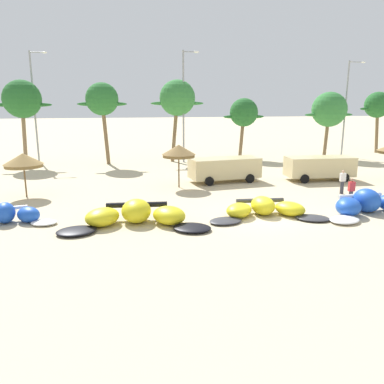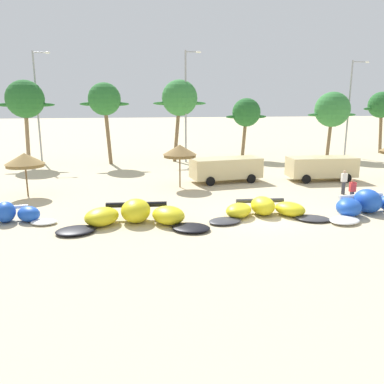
# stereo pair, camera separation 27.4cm
# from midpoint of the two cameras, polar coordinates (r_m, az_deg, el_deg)

# --- Properties ---
(ground_plane) EXTENTS (260.00, 260.00, 0.00)m
(ground_plane) POSITION_cam_midpoint_polar(r_m,az_deg,el_deg) (21.60, 10.60, -3.41)
(ground_plane) COLOR beige
(kite_far_left) EXTENTS (5.14, 2.84, 1.07)m
(kite_far_left) POSITION_cam_midpoint_polar(r_m,az_deg,el_deg) (21.86, -25.39, -3.17)
(kite_far_left) COLOR white
(kite_far_left) RESTS_ON ground
(kite_left) EXTENTS (7.71, 3.89, 1.20)m
(kite_left) POSITION_cam_midpoint_polar(r_m,az_deg,el_deg) (19.82, -7.92, -3.43)
(kite_left) COLOR black
(kite_left) RESTS_ON ground
(kite_left_of_center) EXTENTS (6.71, 3.36, 0.99)m
(kite_left_of_center) POSITION_cam_midpoint_polar(r_m,az_deg,el_deg) (21.40, 10.93, -2.51)
(kite_left_of_center) COLOR #333338
(kite_left_of_center) RESTS_ON ground
(kite_center) EXTENTS (6.86, 3.44, 1.32)m
(kite_center) POSITION_cam_midpoint_polar(r_m,az_deg,el_deg) (23.62, 25.15, -1.75)
(kite_center) COLOR white
(kite_center) RESTS_ON ground
(beach_umbrella_near_van) EXTENTS (2.47, 2.47, 2.85)m
(beach_umbrella_near_van) POSITION_cam_midpoint_polar(r_m,az_deg,el_deg) (27.22, -23.06, 4.35)
(beach_umbrella_near_van) COLOR brown
(beach_umbrella_near_van) RESTS_ON ground
(beach_umbrella_middle) EXTENTS (2.40, 2.40, 3.08)m
(beach_umbrella_middle) POSITION_cam_midpoint_polar(r_m,az_deg,el_deg) (27.73, -1.53, 6.03)
(beach_umbrella_middle) COLOR brown
(beach_umbrella_middle) RESTS_ON ground
(parked_van) EXTENTS (5.32, 2.42, 1.84)m
(parked_van) POSITION_cam_midpoint_polar(r_m,az_deg,el_deg) (32.05, 18.49, 3.54)
(parked_van) COLOR beige
(parked_van) RESTS_ON ground
(parked_car_second) EXTENTS (5.57, 2.83, 1.84)m
(parked_car_second) POSITION_cam_midpoint_polar(r_m,az_deg,el_deg) (29.97, 5.04, 3.55)
(parked_car_second) COLOR beige
(parked_car_second) RESTS_ON ground
(person_near_kites) EXTENTS (0.36, 0.24, 1.62)m
(person_near_kites) POSITION_cam_midpoint_polar(r_m,az_deg,el_deg) (27.86, 21.63, 1.35)
(person_near_kites) COLOR #383842
(person_near_kites) RESTS_ON ground
(person_by_umbrellas) EXTENTS (0.36, 0.24, 1.62)m
(person_by_umbrellas) POSITION_cam_midpoint_polar(r_m,az_deg,el_deg) (25.03, 22.71, 0.00)
(person_by_umbrellas) COLOR #383842
(person_by_umbrellas) RESTS_ON ground
(palm_leftmost) EXTENTS (5.36, 3.58, 8.06)m
(palm_leftmost) POSITION_cam_midpoint_polar(r_m,az_deg,el_deg) (41.02, -23.09, 12.34)
(palm_leftmost) COLOR #7F6647
(palm_leftmost) RESTS_ON ground
(palm_left) EXTENTS (4.67, 3.11, 7.84)m
(palm_left) POSITION_cam_midpoint_polar(r_m,az_deg,el_deg) (39.09, -12.51, 13.03)
(palm_left) COLOR brown
(palm_left) RESTS_ON ground
(palm_left_of_gap) EXTENTS (5.37, 3.58, 8.19)m
(palm_left_of_gap) POSITION_cam_midpoint_polar(r_m,az_deg,el_deg) (40.00, -1.63, 13.53)
(palm_left_of_gap) COLOR brown
(palm_left_of_gap) RESTS_ON ground
(palm_center_left) EXTENTS (4.50, 3.00, 6.41)m
(palm_center_left) POSITION_cam_midpoint_polar(r_m,az_deg,el_deg) (42.60, 8.15, 11.38)
(palm_center_left) COLOR brown
(palm_center_left) RESTS_ON ground
(palm_center_right) EXTENTS (5.58, 3.72, 7.07)m
(palm_center_right) POSITION_cam_midpoint_polar(r_m,az_deg,el_deg) (45.14, 20.04, 11.24)
(palm_center_right) COLOR brown
(palm_center_right) RESTS_ON ground
(palm_right_of_gap) EXTENTS (4.52, 3.01, 7.16)m
(palm_right_of_gap) POSITION_cam_midpoint_polar(r_m,az_deg,el_deg) (51.55, 26.16, 11.30)
(palm_right_of_gap) COLOR brown
(palm_right_of_gap) RESTS_ON ground
(lamppost_west) EXTENTS (1.74, 0.24, 10.87)m
(lamppost_west) POSITION_cam_midpoint_polar(r_m,az_deg,el_deg) (42.79, -21.45, 12.16)
(lamppost_west) COLOR gray
(lamppost_west) RESTS_ON ground
(lamppost_west_center) EXTENTS (1.66, 0.24, 10.86)m
(lamppost_west_center) POSITION_cam_midpoint_polar(r_m,az_deg,el_deg) (39.41, -0.57, 13.02)
(lamppost_west_center) COLOR gray
(lamppost_west_center) RESTS_ON ground
(lamppost_east_center) EXTENTS (2.05, 0.24, 10.34)m
(lamppost_east_center) POSITION_cam_midpoint_polar(r_m,az_deg,el_deg) (46.97, 22.34, 11.82)
(lamppost_east_center) COLOR gray
(lamppost_east_center) RESTS_ON ground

